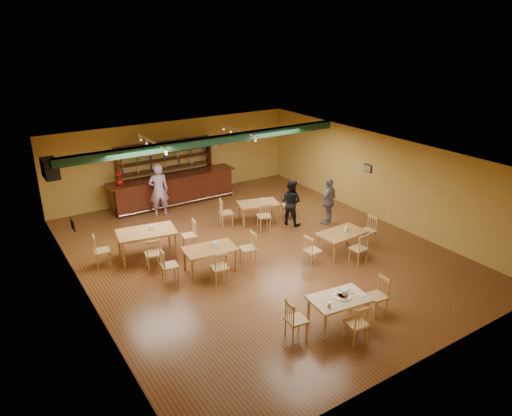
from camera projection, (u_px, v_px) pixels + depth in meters
floor at (257, 251)px, 14.35m from camera, size 12.00×12.00×0.00m
ceiling_beam at (211, 141)px, 15.49m from camera, size 10.00×0.30×0.25m
track_rail_left at (152, 142)px, 15.03m from camera, size 0.05×2.50×0.05m
track_rail_right at (239, 130)px, 16.64m from camera, size 0.05×2.50×0.05m
ac_unit at (51, 168)px, 14.36m from camera, size 0.34×0.70×0.48m
picture_left at (73, 224)px, 12.01m from camera, size 0.04×0.34×0.28m
picture_right at (368, 168)px, 16.62m from camera, size 0.04×0.34×0.28m
bar_counter at (174, 190)px, 17.94m from camera, size 4.92×0.85×1.13m
back_bar_hutch at (166, 171)px, 18.22m from camera, size 3.80×0.40×2.28m
poinsettia at (119, 178)px, 16.63m from camera, size 0.33×0.33×0.46m
dining_table_a at (147, 244)px, 13.88m from camera, size 1.80×1.25×0.83m
dining_table_b at (258, 212)px, 16.41m from camera, size 1.55×1.17×0.69m
dining_table_c at (210, 260)px, 13.09m from camera, size 1.50×1.00×0.71m
dining_table_d at (341, 243)px, 14.07m from camera, size 1.47×0.93×0.71m
near_table at (338, 311)px, 10.77m from camera, size 1.41×1.01×0.71m
pizza_tray at (342, 296)px, 10.68m from camera, size 0.44×0.44×0.01m
parmesan_shaker at (329, 304)px, 10.29m from camera, size 0.08×0.08×0.11m
napkin_stack at (344, 289)px, 10.94m from camera, size 0.23×0.19×0.03m
pizza_server at (346, 293)px, 10.78m from camera, size 0.32×0.24×0.00m
side_plate at (362, 295)px, 10.75m from camera, size 0.25×0.25×0.01m
patron_bar at (159, 190)px, 16.70m from camera, size 0.77×0.58×1.91m
patron_right_a at (291, 202)px, 16.02m from camera, size 0.90×0.97×1.60m
patron_right_b at (329, 201)px, 16.06m from camera, size 1.04×0.77×1.64m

